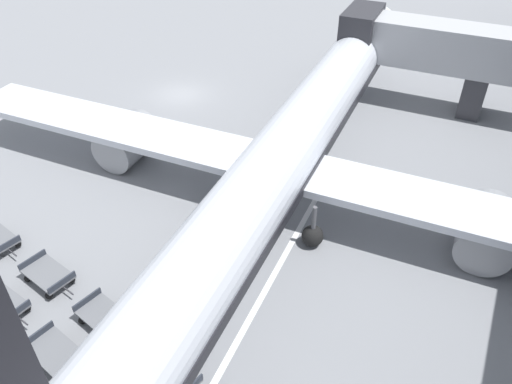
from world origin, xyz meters
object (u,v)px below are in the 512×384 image
(baggage_dolly_row_far_col_b, at_px, (48,275))
(baggage_dolly_row_far_col_c, at_px, (105,318))
(baggage_dolly_row_mid_b_col_c, at_px, (56,354))
(airplane, at_px, (289,150))
(baggage_dolly_row_mid_b_col_b, at_px, (1,304))
(baggage_dolly_row_far_col_d, at_px, (168,376))

(baggage_dolly_row_far_col_b, height_order, baggage_dolly_row_far_col_c, same)
(baggage_dolly_row_mid_b_col_c, bearing_deg, baggage_dolly_row_far_col_c, 77.11)
(baggage_dolly_row_mid_b_col_c, bearing_deg, airplane, 75.35)
(airplane, bearing_deg, baggage_dolly_row_mid_b_col_b, -119.92)
(airplane, distance_m, baggage_dolly_row_mid_b_col_b, 16.23)
(baggage_dolly_row_far_col_b, relative_size, baggage_dolly_row_far_col_c, 1.00)
(baggage_dolly_row_mid_b_col_c, xyz_separation_m, baggage_dolly_row_far_col_b, (-3.60, 3.09, 0.00))
(airplane, relative_size, baggage_dolly_row_far_col_b, 13.75)
(baggage_dolly_row_mid_b_col_b, bearing_deg, baggage_dolly_row_mid_b_col_c, -10.94)
(baggage_dolly_row_mid_b_col_b, bearing_deg, airplane, 60.08)
(airplane, height_order, baggage_dolly_row_mid_b_col_c, airplane)
(baggage_dolly_row_mid_b_col_b, relative_size, baggage_dolly_row_mid_b_col_c, 1.00)
(baggage_dolly_row_far_col_c, relative_size, baggage_dolly_row_far_col_d, 1.00)
(airplane, distance_m, baggage_dolly_row_far_col_c, 13.03)
(airplane, xyz_separation_m, baggage_dolly_row_mid_b_col_b, (-7.98, -13.87, -2.71))
(airplane, relative_size, baggage_dolly_row_far_col_d, 13.74)
(baggage_dolly_row_mid_b_col_c, height_order, baggage_dolly_row_far_col_c, same)
(airplane, bearing_deg, baggage_dolly_row_far_col_c, -104.98)
(baggage_dolly_row_mid_b_col_c, xyz_separation_m, baggage_dolly_row_far_col_c, (0.54, 2.36, 0.00))
(airplane, distance_m, baggage_dolly_row_mid_b_col_c, 15.40)
(baggage_dolly_row_mid_b_col_c, xyz_separation_m, baggage_dolly_row_far_col_d, (4.68, 1.26, 0.00))
(baggage_dolly_row_mid_b_col_b, height_order, baggage_dolly_row_far_col_d, same)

